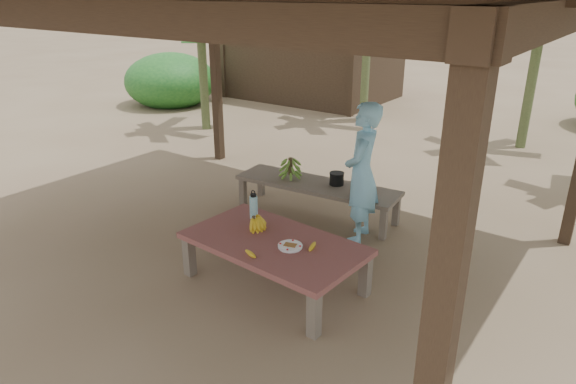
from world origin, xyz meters
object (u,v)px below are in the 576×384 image
Objects in this scene: water_flask at (254,206)px; cooking_pot at (337,179)px; work_table at (274,247)px; plate at (290,246)px; woman at (362,173)px; ripe_banana_bunch at (254,222)px; bench at (317,187)px.

water_flask reaches higher than cooking_pot.
cooking_pot is at bearing 105.07° from work_table.
woman is (-0.02, 1.47, 0.32)m from plate.
ripe_banana_bunch is at bearing -89.16° from cooking_pot.
water_flask is (-0.73, 0.34, 0.12)m from plate.
bench is at bearing -153.78° from cooking_pot.
woman reaches higher than cooking_pot.
plate is (0.22, -0.03, 0.08)m from work_table.
bench is at bearing 115.15° from plate.
plate is 1.96m from cooking_pot.
water_flask is at bearing 152.47° from work_table.
ripe_banana_bunch is at bearing -50.80° from water_flask.
plate reaches higher than bench.
ripe_banana_bunch is (-0.34, 0.10, 0.14)m from work_table.
ripe_banana_bunch is at bearing 167.04° from work_table.
work_table is at bearing -31.28° from water_flask.
bench is 1.94m from plate.
cooking_pot is at bearing -139.05° from woman.
cooking_pot reaches higher than bench.
plate reaches higher than work_table.
work_table is 0.63m from water_flask.
bench is 8.74× the size of ripe_banana_bunch.
cooking_pot is (0.14, 1.52, -0.11)m from water_flask.
water_flask is at bearing 155.03° from plate.
plate is 0.14× the size of woman.
bench is 1.43m from water_flask.
water_flask is at bearing 129.20° from ripe_banana_bunch.
plate is at bearing -3.94° from work_table.
water_flask is 1.54m from cooking_pot.
bench is 1.65m from ripe_banana_bunch.
bench is 9.31× the size of plate.
cooking_pot is at bearing 84.58° from water_flask.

